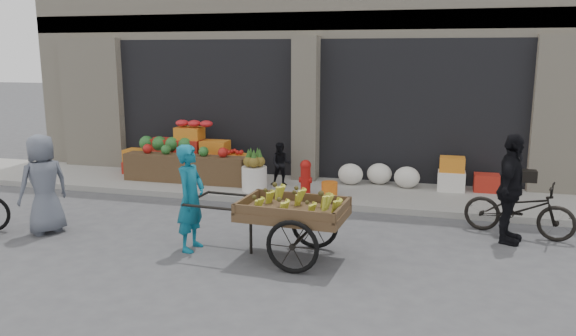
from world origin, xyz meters
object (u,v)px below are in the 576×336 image
(banana_cart, at_px, (289,207))
(vendor_woman, at_px, (191,198))
(bicycle, at_px, (519,209))
(seated_person, at_px, (281,164))
(pineapple_bin, at_px, (254,179))
(orange_bucket, at_px, (329,189))
(vendor_grey, at_px, (43,184))
(fire_hydrant, at_px, (306,176))
(cyclist, at_px, (510,189))

(banana_cart, bearing_deg, vendor_woman, -175.84)
(bicycle, bearing_deg, seated_person, 82.64)
(pineapple_bin, distance_m, orange_bucket, 1.61)
(vendor_woman, distance_m, vendor_grey, 2.66)
(orange_bucket, distance_m, banana_cart, 3.21)
(seated_person, bearing_deg, bicycle, -32.48)
(pineapple_bin, distance_m, banana_cart, 3.68)
(banana_cart, xyz_separation_m, vendor_woman, (-1.52, -0.02, 0.03))
(pineapple_bin, relative_size, fire_hydrant, 0.73)
(cyclist, bearing_deg, fire_hydrant, 81.02)
(vendor_grey, bearing_deg, banana_cart, 116.61)
(pineapple_bin, height_order, orange_bucket, pineapple_bin)
(banana_cart, relative_size, vendor_woman, 1.61)
(bicycle, bearing_deg, fire_hydrant, 87.36)
(vendor_woman, bearing_deg, vendor_grey, 90.19)
(vendor_woman, distance_m, bicycle, 5.24)
(seated_person, xyz_separation_m, bicycle, (4.55, -1.88, -0.13))
(seated_person, bearing_deg, cyclist, -37.69)
(vendor_woman, relative_size, bicycle, 0.94)
(bicycle, bearing_deg, orange_bucket, 85.67)
(seated_person, xyz_separation_m, banana_cart, (1.24, -3.87, 0.19))
(orange_bucket, distance_m, cyclist, 3.58)
(fire_hydrant, xyz_separation_m, orange_bucket, (0.50, -0.05, -0.23))
(banana_cart, relative_size, bicycle, 1.51)
(banana_cart, bearing_deg, bicycle, 34.48)
(seated_person, bearing_deg, banana_cart, -82.21)
(vendor_woman, xyz_separation_m, vendor_grey, (-2.66, 0.10, 0.02))
(banana_cart, relative_size, cyclist, 1.51)
(orange_bucket, xyz_separation_m, vendor_woman, (-1.48, -3.19, 0.53))
(vendor_grey, distance_m, cyclist, 7.44)
(orange_bucket, relative_size, vendor_grey, 0.19)
(fire_hydrant, distance_m, cyclist, 4.02)
(banana_cart, bearing_deg, seated_person, 111.28)
(orange_bucket, distance_m, vendor_woman, 3.56)
(pineapple_bin, bearing_deg, fire_hydrant, -2.60)
(vendor_grey, bearing_deg, cyclist, 129.38)
(seated_person, distance_m, vendor_woman, 3.91)
(fire_hydrant, xyz_separation_m, bicycle, (3.85, -1.23, -0.05))
(seated_person, bearing_deg, vendor_woman, -104.10)
(pineapple_bin, relative_size, seated_person, 0.56)
(pineapple_bin, xyz_separation_m, banana_cart, (1.64, -3.27, 0.40))
(fire_hydrant, height_order, cyclist, cyclist)
(seated_person, distance_m, cyclist, 4.92)
(orange_bucket, bearing_deg, seated_person, 149.74)
(fire_hydrant, xyz_separation_m, cyclist, (3.65, -1.63, 0.36))
(pineapple_bin, bearing_deg, orange_bucket, -3.58)
(pineapple_bin, distance_m, cyclist, 5.06)
(cyclist, bearing_deg, pineapple_bin, 85.61)
(seated_person, xyz_separation_m, vendor_woman, (-0.28, -3.89, 0.22))
(vendor_grey, height_order, cyclist, cyclist)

